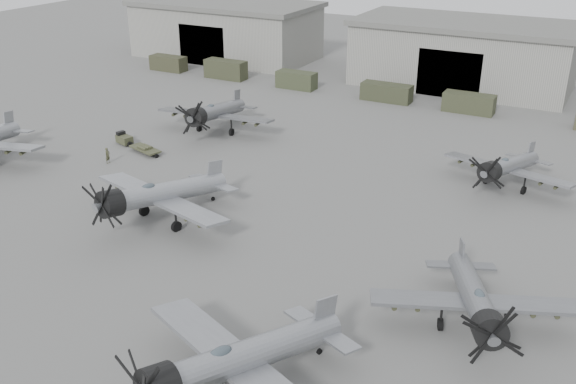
{
  "coord_description": "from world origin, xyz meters",
  "views": [
    {
      "loc": [
        19.68,
        -25.22,
        22.97
      ],
      "look_at": [
        -1.54,
        14.62,
        2.5
      ],
      "focal_mm": 40.0,
      "sensor_mm": 36.0,
      "label": 1
    }
  ],
  "objects_px": {
    "aircraft_mid_1": "(156,195)",
    "aircraft_far_0": "(214,113)",
    "aircraft_near_1": "(233,362)",
    "tug_trailer": "(132,143)",
    "ground_crew": "(108,156)",
    "aircraft_mid_2": "(476,301)",
    "aircraft_far_1": "(507,167)"
  },
  "relations": [
    {
      "from": "aircraft_mid_1",
      "to": "aircraft_far_0",
      "type": "distance_m",
      "value": 21.48
    },
    {
      "from": "aircraft_near_1",
      "to": "aircraft_mid_1",
      "type": "height_order",
      "value": "aircraft_near_1"
    },
    {
      "from": "tug_trailer",
      "to": "ground_crew",
      "type": "bearing_deg",
      "value": -63.59
    },
    {
      "from": "aircraft_mid_2",
      "to": "aircraft_near_1",
      "type": "bearing_deg",
      "value": -151.82
    },
    {
      "from": "aircraft_mid_1",
      "to": "aircraft_far_1",
      "type": "relative_size",
      "value": 1.18
    },
    {
      "from": "aircraft_mid_2",
      "to": "ground_crew",
      "type": "bearing_deg",
      "value": 141.73
    },
    {
      "from": "aircraft_mid_1",
      "to": "tug_trailer",
      "type": "xyz_separation_m",
      "value": [
        -13.16,
        12.3,
        -1.96
      ]
    },
    {
      "from": "aircraft_near_1",
      "to": "aircraft_mid_1",
      "type": "bearing_deg",
      "value": 160.9
    },
    {
      "from": "aircraft_mid_1",
      "to": "aircraft_far_0",
      "type": "xyz_separation_m",
      "value": [
        -8.13,
        19.88,
        -0.08
      ]
    },
    {
      "from": "aircraft_far_1",
      "to": "ground_crew",
      "type": "bearing_deg",
      "value": -147.65
    },
    {
      "from": "aircraft_mid_1",
      "to": "aircraft_far_1",
      "type": "distance_m",
      "value": 29.8
    },
    {
      "from": "aircraft_far_1",
      "to": "tug_trailer",
      "type": "xyz_separation_m",
      "value": [
        -35.66,
        -7.23,
        -1.6
      ]
    },
    {
      "from": "aircraft_far_0",
      "to": "ground_crew",
      "type": "height_order",
      "value": "aircraft_far_0"
    },
    {
      "from": "aircraft_near_1",
      "to": "ground_crew",
      "type": "relative_size",
      "value": 8.62
    },
    {
      "from": "aircraft_far_0",
      "to": "ground_crew",
      "type": "relative_size",
      "value": 8.39
    },
    {
      "from": "aircraft_far_0",
      "to": "ground_crew",
      "type": "bearing_deg",
      "value": -116.28
    },
    {
      "from": "aircraft_mid_1",
      "to": "aircraft_far_1",
      "type": "height_order",
      "value": "aircraft_mid_1"
    },
    {
      "from": "aircraft_mid_2",
      "to": "aircraft_far_1",
      "type": "xyz_separation_m",
      "value": [
        -2.46,
        21.99,
        -0.11
      ]
    },
    {
      "from": "aircraft_far_0",
      "to": "aircraft_far_1",
      "type": "distance_m",
      "value": 30.64
    },
    {
      "from": "aircraft_mid_1",
      "to": "aircraft_far_0",
      "type": "height_order",
      "value": "aircraft_mid_1"
    },
    {
      "from": "tug_trailer",
      "to": "aircraft_far_1",
      "type": "bearing_deg",
      "value": 27.42
    },
    {
      "from": "aircraft_near_1",
      "to": "aircraft_far_0",
      "type": "distance_m",
      "value": 41.3
    },
    {
      "from": "aircraft_far_1",
      "to": "ground_crew",
      "type": "relative_size",
      "value": 7.38
    },
    {
      "from": "aircraft_mid_2",
      "to": "tug_trailer",
      "type": "distance_m",
      "value": 40.91
    },
    {
      "from": "aircraft_far_0",
      "to": "tug_trailer",
      "type": "xyz_separation_m",
      "value": [
        -5.02,
        -7.57,
        -1.88
      ]
    },
    {
      "from": "aircraft_near_1",
      "to": "tug_trailer",
      "type": "bearing_deg",
      "value": 160.02
    },
    {
      "from": "ground_crew",
      "to": "tug_trailer",
      "type": "bearing_deg",
      "value": 7.23
    },
    {
      "from": "aircraft_mid_1",
      "to": "aircraft_near_1",
      "type": "bearing_deg",
      "value": -27.28
    },
    {
      "from": "tug_trailer",
      "to": "ground_crew",
      "type": "xyz_separation_m",
      "value": [
        0.82,
        -4.44,
        0.3
      ]
    },
    {
      "from": "aircraft_mid_2",
      "to": "aircraft_far_1",
      "type": "relative_size",
      "value": 1.03
    },
    {
      "from": "aircraft_near_1",
      "to": "aircraft_mid_2",
      "type": "xyz_separation_m",
      "value": [
        9.19,
        11.34,
        -0.29
      ]
    },
    {
      "from": "aircraft_mid_2",
      "to": "tug_trailer",
      "type": "height_order",
      "value": "aircraft_mid_2"
    }
  ]
}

